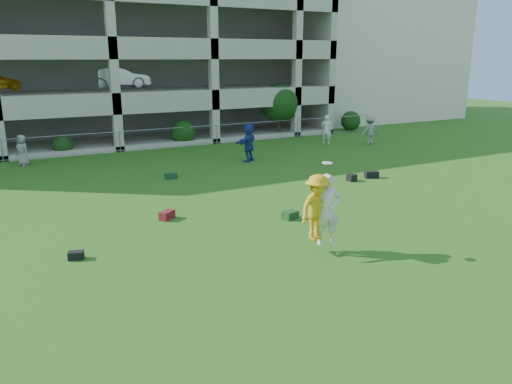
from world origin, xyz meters
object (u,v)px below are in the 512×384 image
bystander_c (22,150)px  bystander_f (370,130)px  stucco_building (347,60)px  parking_garage (84,45)px  crate_d (352,178)px  frisbee_contest (320,208)px  bystander_d (248,142)px  bystander_e (326,130)px

bystander_c → bystander_f: bearing=48.2°
bystander_c → bystander_f: (19.36, -3.16, 0.09)m
stucco_building → parking_garage: parking_garage is taller
crate_d → frisbee_contest: 8.71m
bystander_d → frisbee_contest: 12.78m
bystander_d → bystander_e: (6.61, 2.31, -0.08)m
stucco_building → bystander_d: size_ratio=8.10×
bystander_d → bystander_f: bystander_d is taller
bystander_e → bystander_f: (2.42, -1.20, -0.05)m
bystander_f → parking_garage: (-14.24, 13.41, 5.15)m
stucco_building → bystander_d: stucco_building is taller
stucco_building → bystander_c: bearing=-159.4°
bystander_c → parking_garage: 12.60m
crate_d → parking_garage: 22.48m
bystander_d → parking_garage: 16.23m
stucco_building → parking_garage: 23.03m
bystander_d → crate_d: 6.33m
bystander_e → frisbee_contest: size_ratio=0.78×
bystander_d → parking_garage: bearing=-107.3°
frisbee_contest → parking_garage: 27.06m
bystander_d → bystander_f: (9.02, 1.11, -0.13)m
bystander_f → crate_d: 10.01m
stucco_building → crate_d: 26.57m
crate_d → frisbee_contest: frisbee_contest is taller
bystander_e → bystander_f: size_ratio=1.06×
frisbee_contest → bystander_c: bearing=110.9°
stucco_building → parking_garage: size_ratio=0.53×
bystander_c → crate_d: 16.01m
frisbee_contest → crate_d: bearing=45.4°
bystander_c → frisbee_contest: (6.24, -16.37, 0.51)m
stucco_building → bystander_c: stucco_building is taller
stucco_building → bystander_c: size_ratio=10.34×
bystander_d → crate_d: size_ratio=5.64×
bystander_e → frisbee_contest: (-10.71, -14.41, 0.38)m
bystander_e → frisbee_contest: 17.96m
stucco_building → bystander_e: 17.27m
bystander_d → frisbee_contest: frisbee_contest is taller
bystander_d → bystander_e: bystander_d is taller
bystander_c → bystander_e: size_ratio=0.85×
bystander_d → stucco_building: bearing=-177.3°
bystander_f → parking_garage: 20.23m
bystander_e → crate_d: 9.51m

